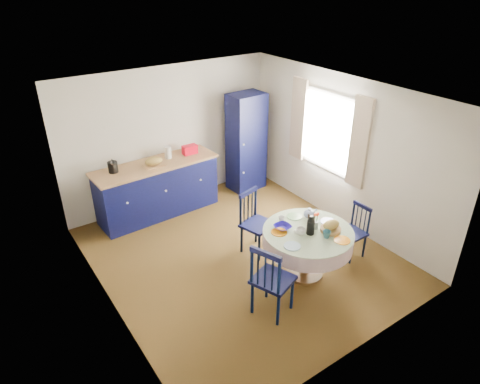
# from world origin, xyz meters

# --- Properties ---
(floor) EXTENTS (4.50, 4.50, 0.00)m
(floor) POSITION_xyz_m (0.00, 0.00, 0.00)
(floor) COLOR black
(floor) RESTS_ON ground
(ceiling) EXTENTS (4.50, 4.50, 0.00)m
(ceiling) POSITION_xyz_m (0.00, 0.00, 2.50)
(ceiling) COLOR white
(ceiling) RESTS_ON wall_back
(wall_back) EXTENTS (4.00, 0.02, 2.50)m
(wall_back) POSITION_xyz_m (0.00, 2.25, 1.25)
(wall_back) COLOR beige
(wall_back) RESTS_ON floor
(wall_left) EXTENTS (0.02, 4.50, 2.50)m
(wall_left) POSITION_xyz_m (-2.00, 0.00, 1.25)
(wall_left) COLOR beige
(wall_left) RESTS_ON floor
(wall_right) EXTENTS (0.02, 4.50, 2.50)m
(wall_right) POSITION_xyz_m (2.00, 0.00, 1.25)
(wall_right) COLOR beige
(wall_right) RESTS_ON floor
(window) EXTENTS (0.10, 1.74, 1.45)m
(window) POSITION_xyz_m (1.95, 0.30, 1.52)
(window) COLOR white
(window) RESTS_ON wall_right
(kitchen_counter) EXTENTS (2.19, 0.76, 1.21)m
(kitchen_counter) POSITION_xyz_m (-0.47, 1.90, 0.50)
(kitchen_counter) COLOR black
(kitchen_counter) RESTS_ON floor
(pantry_cabinet) EXTENTS (0.69, 0.51, 1.90)m
(pantry_cabinet) POSITION_xyz_m (1.40, 1.85, 0.95)
(pantry_cabinet) COLOR black
(pantry_cabinet) RESTS_ON floor
(dining_table) EXTENTS (1.24, 1.24, 1.03)m
(dining_table) POSITION_xyz_m (0.50, -0.90, 0.63)
(dining_table) COLOR #503017
(dining_table) RESTS_ON floor
(chair_left) EXTENTS (0.58, 0.59, 1.04)m
(chair_left) POSITION_xyz_m (-0.39, -1.21, 0.53)
(chair_left) COLOR black
(chair_left) RESTS_ON floor
(chair_far) EXTENTS (0.55, 0.53, 1.00)m
(chair_far) POSITION_xyz_m (0.27, 0.00, 0.51)
(chair_far) COLOR black
(chair_far) RESTS_ON floor
(chair_right) EXTENTS (0.36, 0.38, 0.84)m
(chair_right) POSITION_xyz_m (1.41, -0.93, 0.43)
(chair_right) COLOR black
(chair_right) RESTS_ON floor
(mug_a) EXTENTS (0.13, 0.13, 0.10)m
(mug_a) POSITION_xyz_m (0.35, -0.90, 0.80)
(mug_a) COLOR silver
(mug_a) RESTS_ON dining_table
(mug_b) EXTENTS (0.11, 0.11, 0.10)m
(mug_b) POSITION_xyz_m (0.58, -1.15, 0.80)
(mug_b) COLOR #295865
(mug_b) RESTS_ON dining_table
(mug_c) EXTENTS (0.13, 0.13, 0.10)m
(mug_c) POSITION_xyz_m (0.73, -0.69, 0.80)
(mug_c) COLOR black
(mug_c) RESTS_ON dining_table
(mug_d) EXTENTS (0.09, 0.09, 0.08)m
(mug_d) POSITION_xyz_m (0.34, -0.51, 0.79)
(mug_d) COLOR silver
(mug_d) RESTS_ON dining_table
(cobalt_bowl) EXTENTS (0.23, 0.23, 0.06)m
(cobalt_bowl) POSITION_xyz_m (0.24, -0.66, 0.78)
(cobalt_bowl) COLOR navy
(cobalt_bowl) RESTS_ON dining_table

